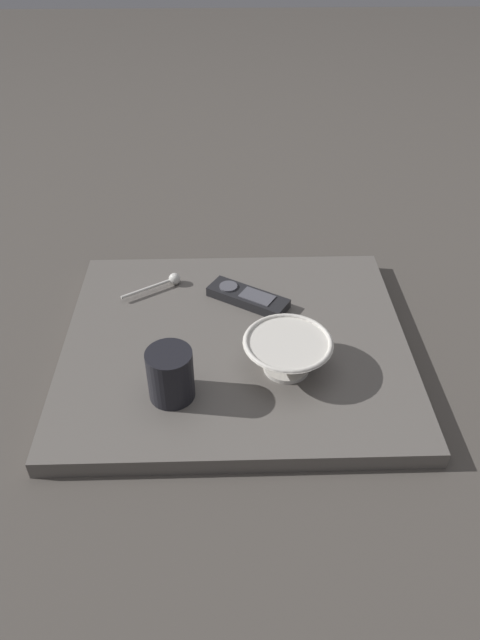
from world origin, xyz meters
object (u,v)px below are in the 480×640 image
teaspoon (168,281)px  cereal_bowl (287,353)px  tv_remote_near (248,297)px  coffee_mug (171,375)px

teaspoon → cereal_bowl: bearing=-48.8°
teaspoon → tv_remote_near: teaspoon is taller
coffee_mug → tv_remote_near: coffee_mug is taller
coffee_mug → teaspoon: (-0.03, 0.30, -0.03)m
tv_remote_near → cereal_bowl: bearing=-72.9°
coffee_mug → tv_remote_near: bearing=61.9°
coffee_mug → teaspoon: coffee_mug is taller
cereal_bowl → teaspoon: cereal_bowl is taller
cereal_bowl → coffee_mug: 0.19m
cereal_bowl → tv_remote_near: (-0.06, 0.19, -0.03)m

